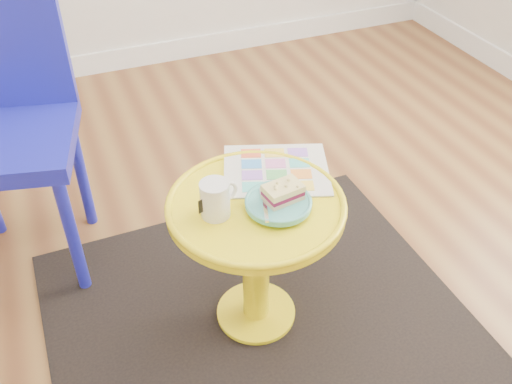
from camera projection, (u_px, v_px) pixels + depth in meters
name	position (u px, v px, depth m)	size (l,w,h in m)	color
floor	(247.00, 330.00, 1.82)	(4.00, 4.00, 0.00)	brown
rug	(256.00, 314.00, 1.86)	(1.30, 1.10, 0.01)	black
side_table	(256.00, 239.00, 1.65)	(0.50, 0.50, 0.47)	yellow
chair	(3.00, 113.00, 1.79)	(0.52, 0.52, 0.97)	#1A1CA9
newspaper	(276.00, 170.00, 1.69)	(0.31, 0.26, 0.01)	silver
mug	(216.00, 198.00, 1.50)	(0.11, 0.08, 0.10)	white
plate	(278.00, 203.00, 1.54)	(0.18, 0.18, 0.02)	#4EA69E
cake_slice	(283.00, 192.00, 1.53)	(0.11, 0.08, 0.04)	#D3BC8C
fork	(265.00, 203.00, 1.53)	(0.06, 0.14, 0.00)	silver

